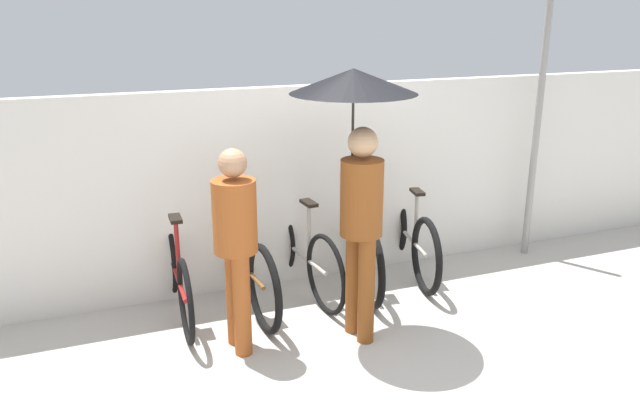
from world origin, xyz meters
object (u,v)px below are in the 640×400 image
parked_bicycle_4 (409,235)px  pedestrian_center (357,135)px  pedestrian_leading (236,237)px  parked_bicycle_1 (243,263)px  parked_bicycle_2 (300,252)px  parked_bicycle_0 (177,274)px  parked_bicycle_3 (358,246)px

parked_bicycle_4 → pedestrian_center: 1.81m
pedestrian_leading → parked_bicycle_1: bearing=69.4°
parked_bicycle_2 → parked_bicycle_4: parked_bicycle_4 is taller
parked_bicycle_1 → pedestrian_center: (0.69, -0.81, 1.22)m
parked_bicycle_0 → parked_bicycle_4: size_ratio=0.98×
parked_bicycle_3 → parked_bicycle_4: 0.56m
parked_bicycle_3 → parked_bicycle_1: bearing=103.7°
parked_bicycle_3 → pedestrian_center: size_ratio=0.81×
parked_bicycle_1 → pedestrian_center: bearing=-142.9°
parked_bicycle_4 → pedestrian_center: pedestrian_center is taller
parked_bicycle_3 → parked_bicycle_0: bearing=102.5°
parked_bicycle_1 → parked_bicycle_2: parked_bicycle_2 is taller
parked_bicycle_0 → parked_bicycle_2: 1.12m
parked_bicycle_3 → pedestrian_center: pedestrian_center is taller
parked_bicycle_2 → parked_bicycle_3: (0.56, -0.03, -0.01)m
parked_bicycle_0 → parked_bicycle_4: bearing=-86.4°
parked_bicycle_1 → pedestrian_leading: (-0.22, -0.73, 0.52)m
parked_bicycle_2 → pedestrian_center: (0.13, -0.89, 1.23)m
pedestrian_leading → pedestrian_center: 1.15m
pedestrian_leading → parked_bicycle_4: bearing=19.6°
parked_bicycle_1 → parked_bicycle_4: bearing=-90.3°
parked_bicycle_2 → pedestrian_leading: pedestrian_leading is taller
parked_bicycle_0 → pedestrian_center: pedestrian_center is taller
parked_bicycle_2 → parked_bicycle_3: parked_bicycle_3 is taller
parked_bicycle_1 → parked_bicycle_2: size_ratio=1.06×
parked_bicycle_0 → pedestrian_leading: 0.98m
pedestrian_leading → pedestrian_center: size_ratio=0.75×
parked_bicycle_1 → pedestrian_center: 1.61m
parked_bicycle_1 → parked_bicycle_3: bearing=-91.0°
parked_bicycle_4 → parked_bicycle_0: bearing=103.2°
parked_bicycle_2 → parked_bicycle_4: bearing=-94.6°
parked_bicycle_4 → pedestrian_leading: (-1.90, -0.82, 0.53)m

